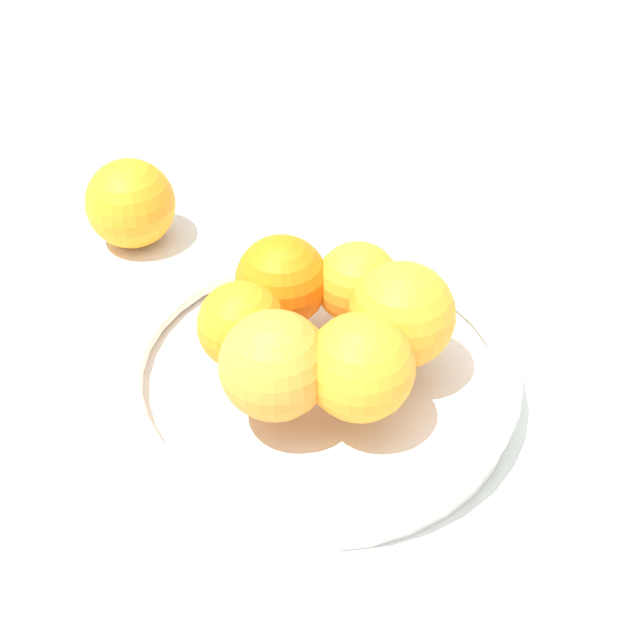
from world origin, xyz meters
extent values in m
plane|color=silver|center=(0.00, 0.00, 0.00)|extent=(4.00, 4.00, 0.00)
cylinder|color=silver|center=(0.00, 0.00, 0.01)|extent=(0.29, 0.29, 0.02)
torus|color=silver|center=(0.00, 0.00, 0.03)|extent=(0.30, 0.30, 0.02)
sphere|color=orange|center=(0.03, 0.05, 0.07)|extent=(0.07, 0.07, 0.07)
sphere|color=orange|center=(-0.03, 0.05, 0.07)|extent=(0.07, 0.07, 0.07)
sphere|color=orange|center=(-0.06, 0.00, 0.07)|extent=(0.07, 0.07, 0.07)
sphere|color=orange|center=(-0.03, -0.05, 0.08)|extent=(0.08, 0.08, 0.08)
sphere|color=orange|center=(0.03, -0.05, 0.08)|extent=(0.08, 0.08, 0.08)
sphere|color=orange|center=(0.06, 0.00, 0.08)|extent=(0.08, 0.08, 0.08)
sphere|color=orange|center=(-0.17, 0.21, 0.04)|extent=(0.08, 0.08, 0.08)
cylinder|color=silver|center=(0.26, 0.08, 0.06)|extent=(0.08, 0.08, 0.12)
camera|label=1|loc=(-0.02, -0.49, 0.49)|focal=50.00mm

